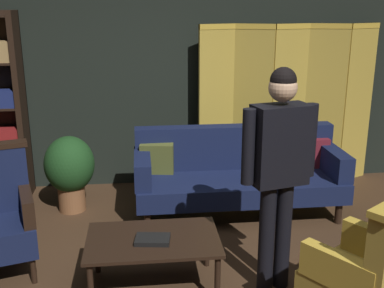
{
  "coord_description": "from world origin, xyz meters",
  "views": [
    {
      "loc": [
        -0.44,
        -3.09,
        2.11
      ],
      "look_at": [
        0.0,
        0.8,
        0.95
      ],
      "focal_mm": 44.35,
      "sensor_mm": 36.0,
      "label": 1
    }
  ],
  "objects": [
    {
      "name": "velvet_couch",
      "position": [
        0.55,
        1.45,
        0.45
      ],
      "size": [
        2.12,
        0.78,
        0.88
      ],
      "color": "black",
      "rests_on": "ground_plane"
    },
    {
      "name": "standing_figure",
      "position": [
        0.54,
        0.04,
        1.03
      ],
      "size": [
        0.58,
        0.3,
        1.7
      ],
      "color": "black",
      "rests_on": "ground_plane"
    },
    {
      "name": "back_wall",
      "position": [
        0.0,
        2.45,
        1.4
      ],
      "size": [
        7.2,
        0.1,
        2.8
      ],
      "primitive_type": "cube",
      "color": "black",
      "rests_on": "ground_plane"
    },
    {
      "name": "potted_plant",
      "position": [
        -1.18,
        1.67,
        0.47
      ],
      "size": [
        0.52,
        0.52,
        0.81
      ],
      "color": "brown",
      "rests_on": "ground_plane"
    },
    {
      "name": "armchair_gilt_accent",
      "position": [
        0.95,
        -0.61,
        0.49
      ],
      "size": [
        0.8,
        0.8,
        1.04
      ],
      "color": "gold",
      "rests_on": "ground_plane"
    },
    {
      "name": "folding_screen",
      "position": [
        1.31,
        2.23,
        0.99
      ],
      "size": [
        2.16,
        0.24,
        1.9
      ],
      "color": "#B29338",
      "rests_on": "ground_plane"
    },
    {
      "name": "book_black_cloth",
      "position": [
        -0.37,
        0.08,
        0.44
      ],
      "size": [
        0.27,
        0.2,
        0.03
      ],
      "primitive_type": "cube",
      "rotation": [
        0.0,
        0.0,
        -0.13
      ],
      "color": "black",
      "rests_on": "coffee_table"
    },
    {
      "name": "coffee_table",
      "position": [
        -0.37,
        0.13,
        0.37
      ],
      "size": [
        1.0,
        0.64,
        0.42
      ],
      "color": "black",
      "rests_on": "ground_plane"
    }
  ]
}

